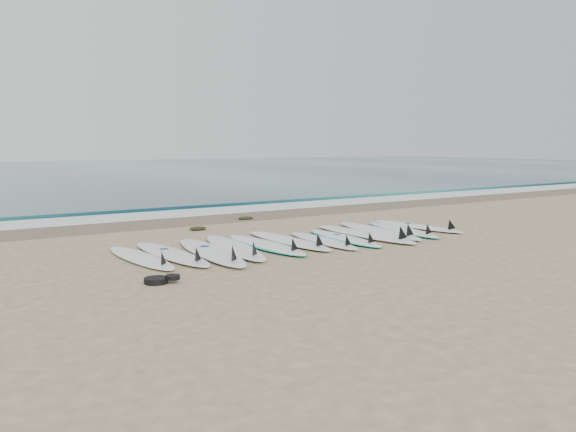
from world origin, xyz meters
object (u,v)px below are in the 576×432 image
surfboard_11 (419,226)px  leash_coil (160,280)px  surfboard_6 (324,240)px  surfboard_0 (142,258)px

surfboard_11 → leash_coil: 6.87m
surfboard_11 → leash_coil: surfboard_11 is taller
surfboard_6 → leash_coil: bearing=-156.5°
surfboard_0 → leash_coil: size_ratio=5.28×
surfboard_0 → leash_coil: surfboard_0 is taller
surfboard_0 → leash_coil: bearing=-104.1°
surfboard_6 → surfboard_11: size_ratio=0.93×
surfboard_6 → surfboard_0: bearing=179.6°
surfboard_0 → surfboard_6: 3.48m
surfboard_6 → leash_coil: 3.97m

